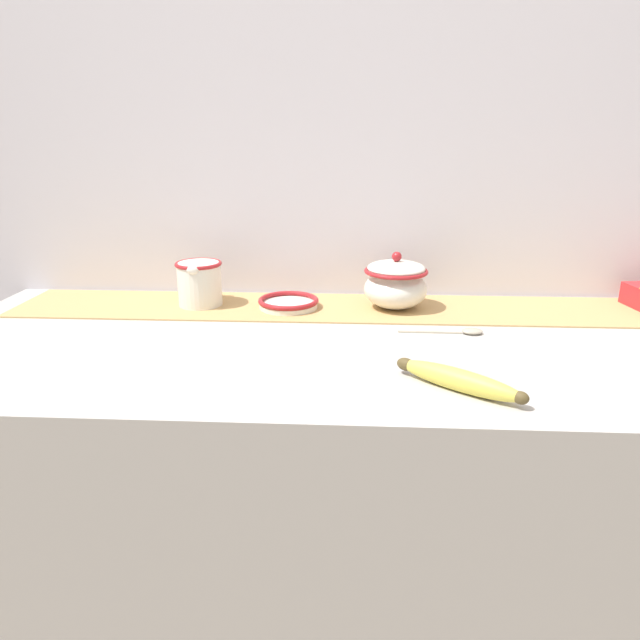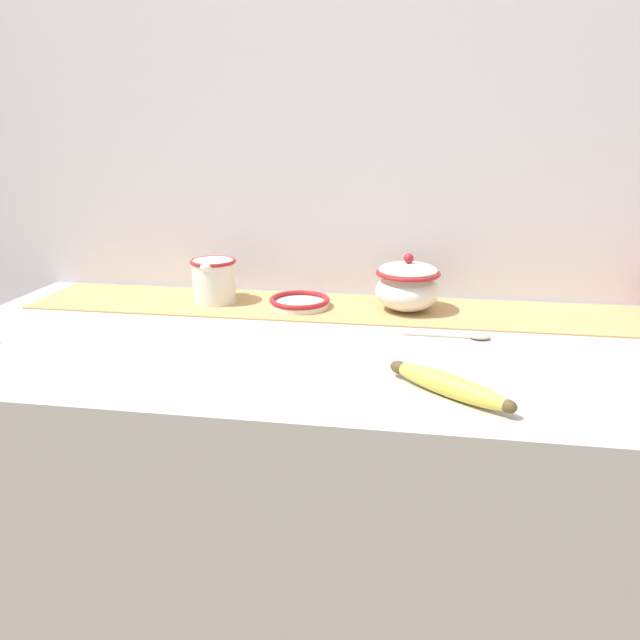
% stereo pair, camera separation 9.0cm
% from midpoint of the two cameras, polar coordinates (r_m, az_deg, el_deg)
% --- Properties ---
extents(countertop, '(1.54, 0.62, 0.94)m').
position_cam_midpoint_polar(countertop, '(1.24, 5.61, -22.97)').
color(countertop, '#B7B2AD').
rests_on(countertop, ground_plane).
extents(back_wall, '(2.34, 0.04, 2.40)m').
position_cam_midpoint_polar(back_wall, '(1.27, 7.58, 14.15)').
color(back_wall, silver).
rests_on(back_wall, ground_plane).
extents(table_runner, '(1.42, 0.21, 0.00)m').
position_cam_midpoint_polar(table_runner, '(1.19, 6.88, 1.07)').
color(table_runner, tan).
rests_on(table_runner, countertop).
extents(cream_pitcher, '(0.10, 0.11, 0.10)m').
position_cam_midpoint_polar(cream_pitcher, '(1.23, -8.48, 4.07)').
color(cream_pitcher, white).
rests_on(cream_pitcher, countertop).
extents(sugar_bowl, '(0.13, 0.13, 0.12)m').
position_cam_midpoint_polar(sugar_bowl, '(1.17, 10.92, 3.40)').
color(sugar_bowl, white).
rests_on(sugar_bowl, countertop).
extents(small_dish, '(0.13, 0.13, 0.02)m').
position_cam_midpoint_polar(small_dish, '(1.19, 0.12, 1.78)').
color(small_dish, white).
rests_on(small_dish, countertop).
extents(banana, '(0.17, 0.14, 0.03)m').
position_cam_midpoint_polar(banana, '(0.82, 15.86, -6.35)').
color(banana, '#DBCC4C').
rests_on(banana, countertop).
extents(spoon, '(0.15, 0.03, 0.01)m').
position_cam_midpoint_polar(spoon, '(1.06, 17.52, -1.61)').
color(spoon, '#A89E89').
rests_on(spoon, countertop).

